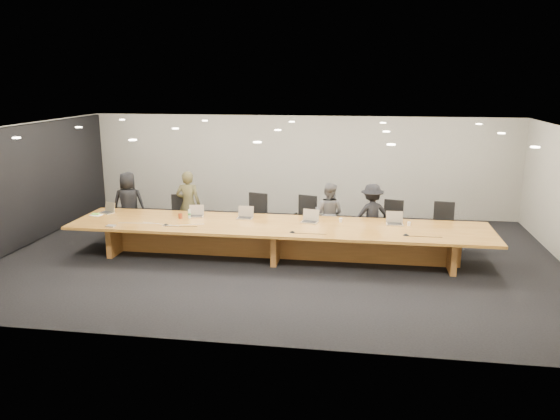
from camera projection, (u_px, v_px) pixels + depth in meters
The scene contains 29 objects.
ground at pixel (278, 258), 11.89m from camera, with size 12.00×12.00×0.00m, color black.
back_wall at pixel (300, 166), 15.40m from camera, with size 12.00×0.02×2.80m, color #B2AFA2.
left_wall_panel at pixel (21, 188), 12.44m from camera, with size 0.08×7.84×2.74m, color black.
conference_table at pixel (278, 235), 11.76m from camera, with size 9.00×1.80×0.75m.
chair_far_left at pixel (125, 213), 13.66m from camera, with size 0.52×0.52×1.03m, color black, non-canonical shape.
chair_left at pixel (179, 217), 13.25m from camera, with size 0.54×0.54×1.06m, color black, non-canonical shape.
chair_mid_left at pixel (254, 217), 13.04m from camera, with size 0.58×0.58×1.15m, color black, non-canonical shape.
chair_mid_right at pixel (304, 219), 12.98m from camera, with size 0.56×0.56×1.10m, color black, non-canonical shape.
chair_right at pixel (392, 223), 12.64m from camera, with size 0.55×0.55×1.07m, color black, non-canonical shape.
chair_far_right at pixel (444, 226), 12.34m from camera, with size 0.56×0.56×1.09m, color black, non-canonical shape.
person_a at pixel (129, 204), 13.43m from camera, with size 0.78×0.51×1.60m, color black.
person_b at pixel (188, 204), 13.26m from camera, with size 0.60×0.39×1.64m, color #3D3921.
person_c at pixel (329, 214), 12.74m from camera, with size 0.71×0.55×1.46m, color #525254.
person_d at pixel (372, 215), 12.61m from camera, with size 0.94×0.54×1.46m, color black.
laptop_a at pixel (106, 208), 12.68m from camera, with size 0.32×0.23×0.25m, color #C0B593, non-canonical shape.
laptop_b at pixel (196, 211), 12.34m from camera, with size 0.33×0.24×0.26m, color #C8B299, non-canonical shape.
laptop_c at pixel (245, 213), 12.18m from camera, with size 0.35×0.25×0.27m, color #BEAA91, non-canonical shape.
laptop_d at pixel (309, 216), 11.84m from camera, with size 0.36×0.26×0.28m, color #BFAF92, non-canonical shape.
laptop_e at pixel (395, 218), 11.67m from camera, with size 0.36×0.26×0.28m, color #B7A58C, non-canonical shape.
water_bottle at pixel (189, 214), 12.22m from camera, with size 0.06×0.06×0.19m, color silver.
amber_mug at pixel (180, 216), 12.21m from camera, with size 0.09×0.09×0.11m, color maroon.
paper_cup_near at pixel (341, 220), 11.90m from camera, with size 0.08×0.08×0.09m, color silver.
paper_cup_far at pixel (409, 224), 11.61m from camera, with size 0.07×0.07×0.08m, color white.
notepad at pixel (96, 215), 12.50m from camera, with size 0.25×0.20×0.01m, color white.
lime_gadget at pixel (96, 214), 12.50m from camera, with size 0.17×0.09×0.03m, color #6ECF37.
av_box at pixel (111, 226), 11.55m from camera, with size 0.18×0.14×0.03m, color silver.
mic_left at pixel (166, 225), 11.65m from camera, with size 0.13×0.13×0.03m, color black.
mic_center at pixel (292, 232), 11.11m from camera, with size 0.12×0.12×0.03m, color black.
mic_right at pixel (406, 235), 10.90m from camera, with size 0.13×0.13×0.03m, color black.
Camera 1 is at (1.76, -11.16, 3.82)m, focal length 35.00 mm.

